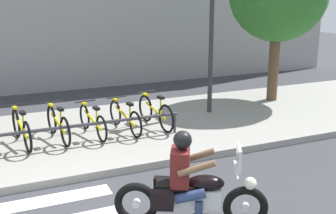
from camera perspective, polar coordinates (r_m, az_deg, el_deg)
The scene contains 11 objects.
sidewalk at distance 9.81m, azimuth -14.39°, elevation -4.26°, with size 24.00×4.40×0.15m, color gray.
crosswalk_stripe_4 at distance 7.30m, azimuth -18.69°, elevation -12.29°, with size 2.80×0.40×0.01m, color white.
motorcycle at distance 6.19m, azimuth 3.12°, elevation -11.90°, with size 2.01×1.14×1.23m.
rider at distance 6.03m, azimuth 2.43°, elevation -8.76°, with size 0.77×0.71×1.44m.
bicycle_3 at distance 9.38m, azimuth -19.04°, elevation -2.74°, with size 0.48×1.72×0.79m.
bicycle_4 at distance 9.46m, azimuth -14.51°, elevation -2.26°, with size 0.48×1.65×0.78m.
bicycle_5 at distance 9.60m, azimuth -10.07°, elevation -1.87°, with size 0.48×1.64×0.72m.
bicycle_6 at distance 9.79m, azimuth -5.79°, elevation -1.33°, with size 0.48×1.70×0.73m.
bicycle_7 at distance 10.03m, azimuth -1.70°, elevation -0.70°, with size 0.48×1.68×0.80m.
bike_rack at distance 8.87m, azimuth -16.33°, elevation -3.10°, with size 5.87×0.07×0.49m.
street_lamp at distance 11.01m, azimuth 5.87°, elevation 11.38°, with size 0.28×0.28×4.17m.
Camera 1 is at (-1.36, -4.91, 3.30)m, focal length 45.51 mm.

